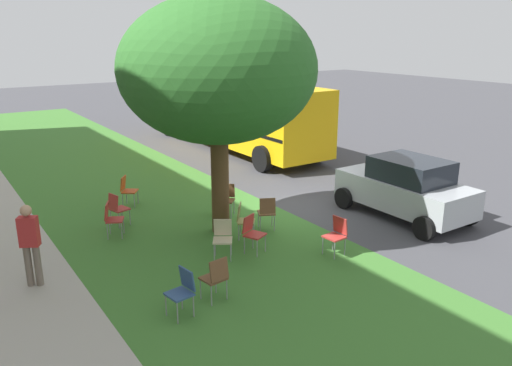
{
  "coord_description": "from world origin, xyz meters",
  "views": [
    {
      "loc": [
        -10.72,
        8.46,
        4.87
      ],
      "look_at": [
        0.17,
        1.12,
        0.94
      ],
      "focal_mm": 35.7,
      "sensor_mm": 36.0,
      "label": 1
    }
  ],
  "objects": [
    {
      "name": "street_tree",
      "position": [
        -0.24,
        2.46,
        3.99
      ],
      "size": [
        4.64,
        4.64,
        5.73
      ],
      "color": "brown",
      "rests_on": "ground"
    },
    {
      "name": "chair_6",
      "position": [
        -1.63,
        3.22,
        0.52
      ],
      "size": [
        0.58,
        0.57,
        0.88
      ],
      "color": "beige",
      "rests_on": "ground"
    },
    {
      "name": "chair_9",
      "position": [
        -0.95,
        2.24,
        0.52
      ],
      "size": [
        0.58,
        0.59,
        0.88
      ],
      "color": "olive",
      "rests_on": "ground"
    },
    {
      "name": "chair_0",
      "position": [
        1.57,
        4.5,
        0.52
      ],
      "size": [
        0.51,
        0.51,
        0.88
      ],
      "color": "#B7332D",
      "rests_on": "ground"
    },
    {
      "name": "pedestrian_0",
      "position": [
        -0.66,
        6.99,
        0.93
      ],
      "size": [
        0.35,
        0.41,
        1.69
      ],
      "color": "#726659",
      "rests_on": "ground"
    },
    {
      "name": "school_bus",
      "position": [
        7.87,
        -2.9,
        1.76
      ],
      "size": [
        10.4,
        2.8,
        2.88
      ],
      "color": "yellow",
      "rests_on": "ground"
    },
    {
      "name": "chair_8",
      "position": [
        0.92,
        4.87,
        0.52
      ],
      "size": [
        0.56,
        0.56,
        0.88
      ],
      "color": "#B7332D",
      "rests_on": "ground"
    },
    {
      "name": "chair_4",
      "position": [
        2.97,
        3.72,
        0.52
      ],
      "size": [
        0.58,
        0.58,
        0.88
      ],
      "color": "#C64C1E",
      "rests_on": "ground"
    },
    {
      "name": "parked_car",
      "position": [
        -2.13,
        -2.2,
        0.84
      ],
      "size": [
        3.7,
        1.92,
        1.65
      ],
      "color": "#ADB2B7",
      "rests_on": "ground"
    },
    {
      "name": "chair_10",
      "position": [
        -3.22,
        4.31,
        0.52
      ],
      "size": [
        0.47,
        0.47,
        0.88
      ],
      "color": "brown",
      "rests_on": "ground"
    },
    {
      "name": "chair_1",
      "position": [
        0.69,
        1.74,
        0.52
      ],
      "size": [
        0.59,
        0.59,
        0.88
      ],
      "color": "brown",
      "rests_on": "ground"
    },
    {
      "name": "chair_3",
      "position": [
        -2.92,
        1.01,
        0.52
      ],
      "size": [
        0.45,
        0.46,
        0.88
      ],
      "color": "#B7332D",
      "rests_on": "ground"
    },
    {
      "name": "ground",
      "position": [
        0.0,
        0.0,
        0.0
      ],
      "size": [
        80.0,
        80.0,
        0.0
      ],
      "primitive_type": "plane",
      "color": "#424247"
    },
    {
      "name": "chair_2",
      "position": [
        -3.33,
        5.04,
        0.52
      ],
      "size": [
        0.47,
        0.48,
        0.88
      ],
      "color": "#335184",
      "rests_on": "ground"
    },
    {
      "name": "chair_7",
      "position": [
        -1.77,
        2.53,
        0.52
      ],
      "size": [
        0.55,
        0.55,
        0.88
      ],
      "color": "#B7332D",
      "rests_on": "ground"
    },
    {
      "name": "grass_verge",
      "position": [
        0.0,
        3.2,
        0.0
      ],
      "size": [
        48.0,
        6.0,
        0.01
      ],
      "primitive_type": "cube",
      "color": "#3D752D",
      "rests_on": "ground"
    },
    {
      "name": "chair_5",
      "position": [
        -0.83,
        1.46,
        0.52
      ],
      "size": [
        0.56,
        0.55,
        0.88
      ],
      "color": "brown",
      "rests_on": "ground"
    }
  ]
}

